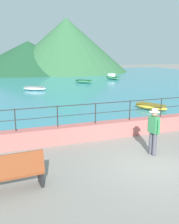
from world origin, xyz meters
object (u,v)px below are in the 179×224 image
boat_0 (112,77)px  boat_4 (35,88)px  bench_main (12,173)px  boat_1 (84,81)px  person_walking (154,130)px  boat_2 (151,106)px

boat_0 → boat_4: bearing=-149.4°
bench_main → boat_0: size_ratio=0.70×
bench_main → boat_1: bearing=66.4°
person_walking → boat_1: person_walking is taller
bench_main → boat_4: bench_main is taller
boat_2 → boat_4: same height
bench_main → person_walking: size_ratio=0.99×
boat_1 → boat_4: same height
person_walking → boat_2: (4.15, 6.43, -0.72)m
person_walking → boat_2: person_walking is taller
boat_0 → boat_1: size_ratio=1.07×
person_walking → boat_4: 17.75m
boat_0 → boat_2: 18.96m
boat_0 → boat_2: boat_0 is taller
bench_main → boat_1: (9.88, 22.67, -0.30)m
boat_1 → bench_main: bearing=-113.6°
boat_2 → boat_4: size_ratio=1.01×
boat_2 → boat_4: (-5.79, 11.23, 0.00)m
bench_main → boat_1: 24.73m
boat_0 → boat_2: (-5.76, -18.06, -0.07)m
bench_main → boat_2: bench_main is taller
boat_1 → person_walking: bearing=-102.5°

